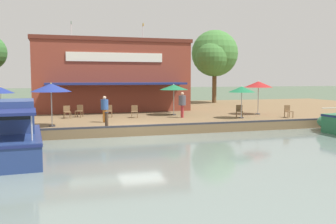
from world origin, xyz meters
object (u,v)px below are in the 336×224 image
object	(u,v)px
cafe_chair_far_corner_seat	(109,110)
cafe_chair_mid_patio	(135,111)
cafe_chair_back_row_seat	(67,111)
patio_umbrella_mid_patio_left	(242,89)
motorboat_outer_channel	(13,135)
mooring_post	(107,120)
person_near_entrance	(182,102)
cafe_chair_beside_entrance	(239,110)
person_mid_patio	(105,106)
patio_umbrella_by_entrance	(51,88)
patio_umbrella_near_quay_edge	(174,87)
patio_umbrella_back_row	(258,84)
cafe_chair_facing_river	(288,111)
waterfront_restaurant	(109,75)
patio_umbrella_far_corner	(0,90)
cafe_chair_under_first_umbrella	(79,110)
tree_upstream_bank	(214,55)

from	to	relation	value
cafe_chair_far_corner_seat	cafe_chair_mid_patio	bearing A→B (deg)	65.40
cafe_chair_back_row_seat	patio_umbrella_mid_patio_left	bearing A→B (deg)	73.14
motorboat_outer_channel	mooring_post	distance (m)	5.89
cafe_chair_back_row_seat	person_near_entrance	size ratio (longest dim) A/B	0.48
cafe_chair_beside_entrance	person_mid_patio	bearing A→B (deg)	-87.99
patio_umbrella_by_entrance	patio_umbrella_near_quay_edge	size ratio (longest dim) A/B	1.08
patio_umbrella_mid_patio_left	patio_umbrella_back_row	size ratio (longest dim) A/B	0.87
cafe_chair_facing_river	cafe_chair_mid_patio	bearing A→B (deg)	-106.38
waterfront_restaurant	patio_umbrella_by_entrance	distance (m)	12.47
patio_umbrella_far_corner	person_mid_patio	distance (m)	7.15
cafe_chair_facing_river	waterfront_restaurant	bearing A→B (deg)	-135.98
patio_umbrella_back_row	cafe_chair_beside_entrance	xyz separation A→B (m)	(1.50, -2.34, -1.77)
patio_umbrella_by_entrance	motorboat_outer_channel	bearing A→B (deg)	-16.55
patio_umbrella_back_row	person_near_entrance	size ratio (longest dim) A/B	1.43
cafe_chair_under_first_umbrella	person_near_entrance	distance (m)	7.22
patio_umbrella_by_entrance	cafe_chair_under_first_umbrella	size ratio (longest dim) A/B	2.90
waterfront_restaurant	mooring_post	xyz separation A→B (m)	(12.75, -1.90, -2.52)
cafe_chair_far_corner_seat	waterfront_restaurant	bearing A→B (deg)	172.04
patio_umbrella_mid_patio_left	cafe_chair_far_corner_seat	bearing A→B (deg)	-110.48
waterfront_restaurant	patio_umbrella_by_entrance	xyz separation A→B (m)	(11.49, -4.80, -0.77)
patio_umbrella_mid_patio_left	patio_umbrella_back_row	world-z (taller)	patio_umbrella_back_row
waterfront_restaurant	mooring_post	bearing A→B (deg)	-8.49
patio_umbrella_mid_patio_left	cafe_chair_back_row_seat	bearing A→B (deg)	-106.86
patio_umbrella_by_entrance	person_near_entrance	xyz separation A→B (m)	(-2.41, 8.59, -1.08)
cafe_chair_facing_river	cafe_chair_back_row_seat	distance (m)	15.20
patio_umbrella_mid_patio_left	cafe_chair_beside_entrance	xyz separation A→B (m)	(-0.58, 0.16, -1.48)
motorboat_outer_channel	tree_upstream_bank	bearing A→B (deg)	138.73
patio_umbrella_far_corner	cafe_chair_far_corner_seat	size ratio (longest dim) A/B	2.58
patio_umbrella_far_corner	cafe_chair_facing_river	distance (m)	19.31
person_mid_patio	cafe_chair_far_corner_seat	bearing A→B (deg)	167.26
patio_umbrella_mid_patio_left	tree_upstream_bank	xyz separation A→B (m)	(-14.88, 4.50, 3.30)
patio_umbrella_by_entrance	cafe_chair_far_corner_seat	world-z (taller)	patio_umbrella_by_entrance
cafe_chair_far_corner_seat	mooring_post	xyz separation A→B (m)	(5.32, -0.86, -0.04)
cafe_chair_back_row_seat	mooring_post	bearing A→B (deg)	19.27
cafe_chair_mid_patio	patio_umbrella_mid_patio_left	bearing A→B (deg)	70.55
patio_umbrella_back_row	cafe_chair_beside_entrance	bearing A→B (deg)	-57.27
patio_umbrella_near_quay_edge	patio_umbrella_mid_patio_left	bearing A→B (deg)	48.27
cafe_chair_facing_river	cafe_chair_beside_entrance	bearing A→B (deg)	-110.08
patio_umbrella_far_corner	patio_umbrella_near_quay_edge	bearing A→B (deg)	89.23
waterfront_restaurant	patio_umbrella_near_quay_edge	bearing A→B (deg)	27.29
motorboat_outer_channel	tree_upstream_bank	xyz separation A→B (m)	(-20.90, 18.34, 4.94)
patio_umbrella_by_entrance	cafe_chair_beside_entrance	xyz separation A→B (m)	(-1.45, 12.47, -1.71)
cafe_chair_beside_entrance	patio_umbrella_by_entrance	bearing A→B (deg)	-83.36
cafe_chair_under_first_umbrella	waterfront_restaurant	bearing A→B (deg)	155.85
person_mid_patio	patio_umbrella_mid_patio_left	bearing A→B (deg)	88.41
person_near_entrance	patio_umbrella_by_entrance	bearing A→B (deg)	-74.33
patio_umbrella_back_row	person_mid_patio	bearing A→B (deg)	-81.10
cafe_chair_back_row_seat	motorboat_outer_channel	size ratio (longest dim) A/B	0.13
cafe_chair_back_row_seat	tree_upstream_bank	bearing A→B (deg)	125.81
waterfront_restaurant	motorboat_outer_channel	size ratio (longest dim) A/B	1.93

